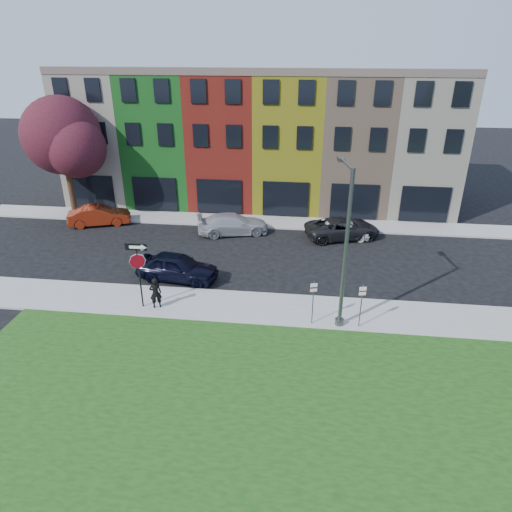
# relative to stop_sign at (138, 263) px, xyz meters

# --- Properties ---
(ground) EXTENTS (120.00, 120.00, 0.00)m
(ground) POSITION_rel_stop_sign_xyz_m (6.23, -2.39, -2.54)
(ground) COLOR black
(ground) RESTS_ON ground
(sidewalk_near) EXTENTS (40.00, 3.00, 0.12)m
(sidewalk_near) POSITION_rel_stop_sign_xyz_m (8.23, 0.61, -2.48)
(sidewalk_near) COLOR #999590
(sidewalk_near) RESTS_ON ground
(sidewalk_far) EXTENTS (40.00, 2.40, 0.12)m
(sidewalk_far) POSITION_rel_stop_sign_xyz_m (3.23, 12.61, -2.48)
(sidewalk_far) COLOR #999590
(sidewalk_far) RESTS_ON ground
(grass_park) EXTENTS (40.00, 16.00, 0.10)m
(grass_park) POSITION_rel_stop_sign_xyz_m (14.23, -8.39, -2.49)
(grass_park) COLOR #184112
(grass_park) RESTS_ON ground
(rowhouse_block) EXTENTS (30.00, 10.12, 10.00)m
(rowhouse_block) POSITION_rel_stop_sign_xyz_m (3.73, 18.80, 2.45)
(rowhouse_block) COLOR beige
(rowhouse_block) RESTS_ON ground
(stop_sign) EXTENTS (1.05, 0.11, 3.42)m
(stop_sign) POSITION_rel_stop_sign_xyz_m (0.00, 0.00, 0.00)
(stop_sign) COLOR black
(stop_sign) RESTS_ON sidewalk_near
(man) EXTENTS (0.85, 0.79, 1.60)m
(man) POSITION_rel_stop_sign_xyz_m (0.71, 0.03, -1.62)
(man) COLOR black
(man) RESTS_ON sidewalk_near
(sedan_near) EXTENTS (3.12, 5.06, 1.55)m
(sedan_near) POSITION_rel_stop_sign_xyz_m (0.89, 3.21, -1.77)
(sedan_near) COLOR black
(sedan_near) RESTS_ON ground
(parked_car_red) EXTENTS (4.26, 5.27, 1.42)m
(parked_car_red) POSITION_rel_stop_sign_xyz_m (-7.04, 10.77, -1.83)
(parked_car_red) COLOR maroon
(parked_car_red) RESTS_ON ground
(parked_car_silver) EXTENTS (4.58, 5.91, 1.41)m
(parked_car_silver) POSITION_rel_stop_sign_xyz_m (2.84, 10.26, -1.84)
(parked_car_silver) COLOR #A4A4A9
(parked_car_silver) RESTS_ON ground
(parked_car_dark) EXTENTS (5.17, 6.31, 1.39)m
(parked_car_dark) POSITION_rel_stop_sign_xyz_m (10.29, 10.38, -1.85)
(parked_car_dark) COLOR black
(parked_car_dark) RESTS_ON ground
(parked_car_white) EXTENTS (2.79, 4.31, 1.30)m
(parked_car_white) POSITION_rel_stop_sign_xyz_m (10.38, 10.58, -1.89)
(parked_car_white) COLOR white
(parked_car_white) RESTS_ON ground
(street_lamp) EXTENTS (0.76, 2.56, 7.41)m
(street_lamp) POSITION_rel_stop_sign_xyz_m (9.59, -0.22, 1.32)
(street_lamp) COLOR #494B4E
(street_lamp) RESTS_ON sidewalk_near
(parking_sign_a) EXTENTS (0.31, 0.13, 2.22)m
(parking_sign_a) POSITION_rel_stop_sign_xyz_m (8.36, -0.50, -1.03)
(parking_sign_a) COLOR #494B4E
(parking_sign_a) RESTS_ON sidewalk_near
(parking_sign_b) EXTENTS (0.32, 0.11, 2.19)m
(parking_sign_b) POSITION_rel_stop_sign_xyz_m (10.53, -0.50, -1.05)
(parking_sign_b) COLOR #494B4E
(parking_sign_b) RESTS_ON sidewalk_near
(tree_purple) EXTENTS (6.60, 5.78, 8.68)m
(tree_purple) POSITION_rel_stop_sign_xyz_m (-9.59, 12.36, 3.37)
(tree_purple) COLOR #312010
(tree_purple) RESTS_ON sidewalk_far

